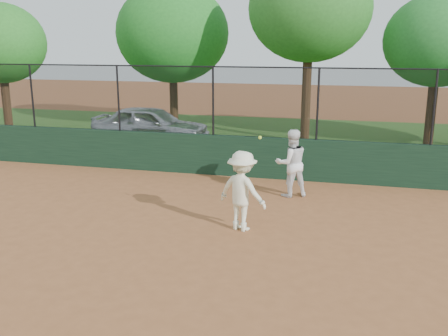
% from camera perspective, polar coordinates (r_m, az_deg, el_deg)
% --- Properties ---
extents(ground, '(80.00, 80.00, 0.00)m').
position_cam_1_polar(ground, '(9.48, -8.13, -9.94)').
color(ground, '#9D5B32').
rests_on(ground, ground).
extents(back_wall, '(26.00, 0.20, 1.20)m').
position_cam_1_polar(back_wall, '(14.74, 0.65, 1.42)').
color(back_wall, '#16311F').
rests_on(back_wall, ground).
extents(grass_strip, '(36.00, 12.00, 0.01)m').
position_cam_1_polar(grass_strip, '(20.61, 4.61, 3.34)').
color(grass_strip, '#29531A').
rests_on(grass_strip, ground).
extents(parked_car, '(4.54, 1.94, 1.53)m').
position_cam_1_polar(parked_car, '(19.34, -8.37, 4.82)').
color(parked_car, '#B8BCC2').
rests_on(parked_car, ground).
extents(player_second, '(1.05, 0.97, 1.73)m').
position_cam_1_polar(player_second, '(12.80, 7.69, 0.56)').
color(player_second, white).
rests_on(player_second, ground).
extents(player_main, '(1.24, 0.96, 2.10)m').
position_cam_1_polar(player_main, '(10.38, 2.08, -2.64)').
color(player_main, white).
rests_on(player_main, ground).
extents(fence_assembly, '(26.00, 0.06, 2.00)m').
position_cam_1_polar(fence_assembly, '(14.47, 0.56, 7.75)').
color(fence_assembly, black).
rests_on(fence_assembly, back_wall).
extents(tree_0, '(3.78, 3.44, 5.46)m').
position_cam_1_polar(tree_0, '(23.07, -24.20, 12.84)').
color(tree_0, '#492D1A').
rests_on(tree_0, ground).
extents(tree_1, '(4.95, 4.50, 6.39)m').
position_cam_1_polar(tree_1, '(22.55, -5.94, 15.06)').
color(tree_1, '#422C17').
rests_on(tree_1, ground).
extents(tree_2, '(4.62, 4.20, 7.09)m').
position_cam_1_polar(tree_2, '(19.81, 9.77, 17.49)').
color(tree_2, '#482E19').
rests_on(tree_2, ground).
extents(tree_3, '(3.90, 3.54, 5.60)m').
position_cam_1_polar(tree_3, '(20.28, 23.27, 13.19)').
color(tree_3, '#3E2614').
rests_on(tree_3, ground).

